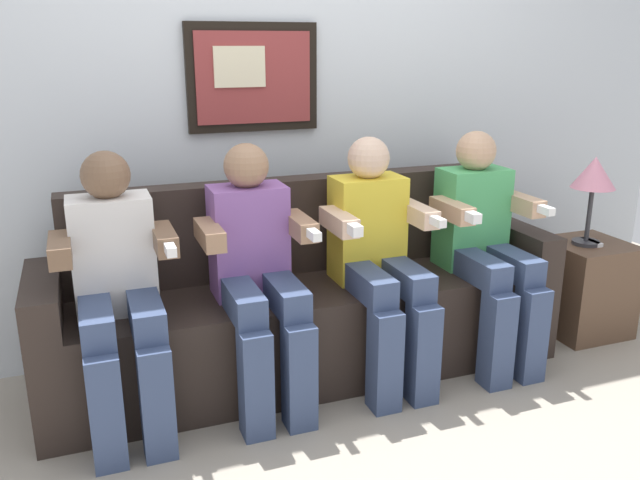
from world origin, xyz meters
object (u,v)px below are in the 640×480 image
at_px(person_left_center, 257,268).
at_px(table_lamp, 594,177).
at_px(person_right_center, 378,253).
at_px(person_rightmost, 484,240).
at_px(side_table_right, 584,287).
at_px(spare_remote_on_table, 591,242).
at_px(person_leftmost, 117,285).
at_px(couch, 307,309).

relative_size(person_left_center, table_lamp, 2.41).
height_order(person_right_center, person_rightmost, same).
xyz_separation_m(side_table_right, table_lamp, (-0.04, -0.01, 0.61)).
xyz_separation_m(person_left_center, side_table_right, (1.82, 0.06, -0.36)).
distance_m(person_left_center, person_rightmost, 1.12).
distance_m(person_rightmost, spare_remote_on_table, 0.70).
distance_m(person_leftmost, person_rightmost, 1.68).
height_order(couch, person_right_center, person_right_center).
bearing_deg(table_lamp, side_table_right, 16.35).
xyz_separation_m(couch, table_lamp, (1.50, -0.12, 0.55)).
distance_m(person_leftmost, person_left_center, 0.56).
distance_m(person_left_center, side_table_right, 1.86).
bearing_deg(table_lamp, spare_remote_on_table, -13.55).
bearing_deg(side_table_right, person_leftmost, -178.53).
height_order(table_lamp, spare_remote_on_table, table_lamp).
relative_size(couch, person_rightmost, 2.15).
xyz_separation_m(person_leftmost, person_rightmost, (1.68, -0.00, 0.00)).
bearing_deg(couch, spare_remote_on_table, -4.72).
xyz_separation_m(person_left_center, person_right_center, (0.56, -0.00, 0.00)).
bearing_deg(person_right_center, side_table_right, 2.79).
bearing_deg(person_rightmost, table_lamp, 4.27).
relative_size(table_lamp, spare_remote_on_table, 3.54).
xyz_separation_m(person_left_center, table_lamp, (1.78, 0.05, 0.25)).
bearing_deg(spare_remote_on_table, person_rightmost, -176.53).
relative_size(couch, person_leftmost, 2.15).
xyz_separation_m(person_leftmost, side_table_right, (2.38, 0.06, -0.36)).
xyz_separation_m(person_left_center, spare_remote_on_table, (1.81, 0.04, -0.10)).
relative_size(couch, side_table_right, 4.77).
xyz_separation_m(person_rightmost, table_lamp, (0.66, 0.05, 0.25)).
bearing_deg(side_table_right, couch, 176.02).
bearing_deg(couch, person_right_center, -31.09).
distance_m(couch, table_lamp, 1.60).
xyz_separation_m(person_right_center, person_rightmost, (0.56, 0.00, 0.00)).
height_order(person_leftmost, person_rightmost, same).
relative_size(person_right_center, person_rightmost, 1.00).
bearing_deg(person_rightmost, person_left_center, 179.98).
height_order(person_right_center, spare_remote_on_table, person_right_center).
relative_size(person_right_center, side_table_right, 2.22).
xyz_separation_m(person_leftmost, person_right_center, (1.12, -0.00, 0.00)).
height_order(person_left_center, spare_remote_on_table, person_left_center).
distance_m(person_left_center, person_right_center, 0.56).
bearing_deg(couch, person_rightmost, -11.36).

